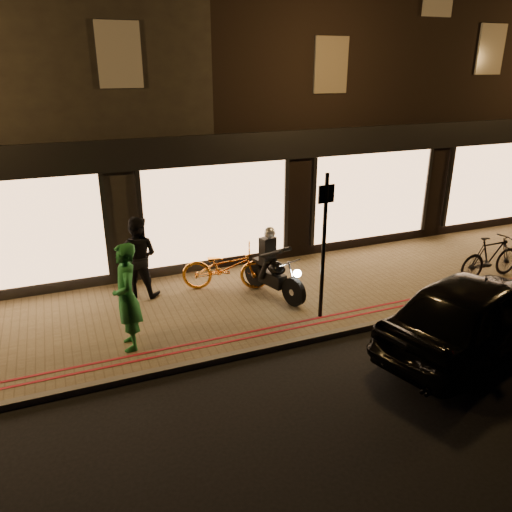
# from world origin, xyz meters

# --- Properties ---
(ground) EXTENTS (90.00, 90.00, 0.00)m
(ground) POSITION_xyz_m (0.00, 0.00, 0.00)
(ground) COLOR black
(ground) RESTS_ON ground
(sidewalk) EXTENTS (50.00, 4.00, 0.12)m
(sidewalk) POSITION_xyz_m (0.00, 2.00, 0.06)
(sidewalk) COLOR brown
(sidewalk) RESTS_ON ground
(kerb_stone) EXTENTS (50.00, 0.14, 0.12)m
(kerb_stone) POSITION_xyz_m (0.00, 0.05, 0.06)
(kerb_stone) COLOR #59544C
(kerb_stone) RESTS_ON ground
(red_kerb_lines) EXTENTS (50.00, 0.26, 0.01)m
(red_kerb_lines) POSITION_xyz_m (0.00, 0.55, 0.12)
(red_kerb_lines) COLOR maroon
(red_kerb_lines) RESTS_ON sidewalk
(building_row) EXTENTS (48.00, 10.11, 8.50)m
(building_row) POSITION_xyz_m (-0.00, 8.99, 4.25)
(building_row) COLOR black
(building_row) RESTS_ON ground
(motorcycle) EXTENTS (0.79, 1.88, 1.59)m
(motorcycle) POSITION_xyz_m (0.66, 2.04, 0.73)
(motorcycle) COLOR black
(motorcycle) RESTS_ON sidewalk
(sign_post) EXTENTS (0.35, 0.09, 3.00)m
(sign_post) POSITION_xyz_m (1.17, 0.72, 1.80)
(sign_post) COLOR black
(sign_post) RESTS_ON sidewalk
(bicycle_gold) EXTENTS (2.15, 1.39, 1.06)m
(bicycle_gold) POSITION_xyz_m (-0.20, 2.75, 0.65)
(bicycle_gold) COLOR orange
(bicycle_gold) RESTS_ON sidewalk
(bicycle_dark) EXTENTS (1.81, 0.53, 1.09)m
(bicycle_dark) POSITION_xyz_m (5.94, 0.93, 0.66)
(bicycle_dark) COLOR black
(bicycle_dark) RESTS_ON sidewalk
(person_green) EXTENTS (0.50, 0.75, 2.02)m
(person_green) POSITION_xyz_m (-2.66, 0.99, 1.13)
(person_green) COLOR #1C692C
(person_green) RESTS_ON sidewalk
(person_dark) EXTENTS (1.13, 1.05, 1.85)m
(person_dark) POSITION_xyz_m (-2.11, 3.17, 1.04)
(person_dark) COLOR black
(person_dark) RESTS_ON sidewalk
(parked_car) EXTENTS (4.74, 3.00, 1.50)m
(parked_car) POSITION_xyz_m (3.27, -1.27, 0.75)
(parked_car) COLOR black
(parked_car) RESTS_ON ground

